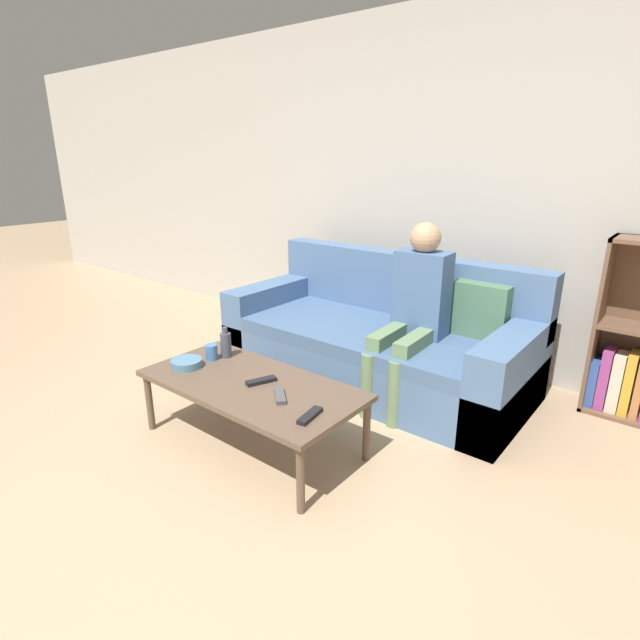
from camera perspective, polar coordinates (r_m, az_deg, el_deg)
The scene contains 11 objects.
ground_plane at distance 2.54m, azimuth -18.49°, elevation -21.06°, with size 22.00×22.00×0.00m, color tan.
wall_back at distance 3.99m, azimuth 13.19°, elevation 14.06°, with size 12.00×0.06×2.60m.
couch at distance 3.62m, azimuth 6.65°, elevation -2.52°, with size 2.15×0.96×0.88m.
coffee_table at distance 2.80m, azimuth -7.92°, elevation -7.64°, with size 1.26×0.62×0.38m.
person_adult at distance 3.27m, azimuth 10.84°, elevation 1.93°, with size 0.35×0.66×1.17m.
cup_near at distance 3.10m, azimuth -12.30°, elevation -3.61°, with size 0.07×0.07×0.10m.
tv_remote_0 at distance 2.60m, azimuth -4.60°, elevation -8.61°, with size 0.16×0.15×0.02m.
tv_remote_1 at distance 2.77m, azimuth -6.73°, elevation -6.93°, with size 0.11×0.18×0.02m.
tv_remote_2 at distance 2.41m, azimuth -1.15°, elevation -10.87°, with size 0.07×0.18×0.02m.
snack_bowl at distance 3.05m, azimuth -15.01°, elevation -4.79°, with size 0.18×0.18×0.05m.
bottle at distance 3.12m, azimuth -10.71°, elevation -2.75°, with size 0.07×0.07×0.19m.
Camera 1 is at (1.74, -0.97, 1.58)m, focal length 28.00 mm.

